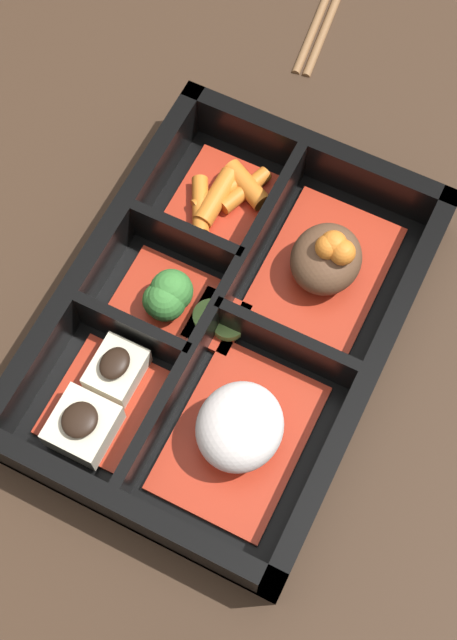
# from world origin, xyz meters

# --- Properties ---
(ground_plane) EXTENTS (3.00, 3.00, 0.00)m
(ground_plane) POSITION_xyz_m (0.00, 0.00, 0.00)
(ground_plane) COLOR #382619
(bento_base) EXTENTS (0.31, 0.22, 0.01)m
(bento_base) POSITION_xyz_m (0.00, 0.00, 0.01)
(bento_base) COLOR black
(bento_base) RESTS_ON ground_plane
(bento_rim) EXTENTS (0.31, 0.22, 0.05)m
(bento_rim) POSITION_xyz_m (-0.00, -0.00, 0.02)
(bento_rim) COLOR black
(bento_rim) RESTS_ON ground_plane
(bowl_stew) EXTENTS (0.12, 0.08, 0.06)m
(bowl_stew) POSITION_xyz_m (-0.07, 0.04, 0.03)
(bowl_stew) COLOR #B22D19
(bowl_stew) RESTS_ON bento_base
(bowl_rice) EXTENTS (0.12, 0.08, 0.05)m
(bowl_rice) POSITION_xyz_m (0.07, 0.04, 0.03)
(bowl_rice) COLOR #B22D19
(bowl_rice) RESTS_ON bento_base
(bowl_carrots) EXTENTS (0.08, 0.07, 0.02)m
(bowl_carrots) POSITION_xyz_m (-0.09, -0.05, 0.02)
(bowl_carrots) COLOR #B22D19
(bowl_carrots) RESTS_ON bento_base
(bowl_greens) EXTENTS (0.06, 0.07, 0.04)m
(bowl_greens) POSITION_xyz_m (0.00, -0.05, 0.03)
(bowl_greens) COLOR #B22D19
(bowl_greens) RESTS_ON bento_base
(bowl_tofu) EXTENTS (0.09, 0.07, 0.03)m
(bowl_tofu) POSITION_xyz_m (0.09, -0.05, 0.02)
(bowl_tofu) COLOR #B22D19
(bowl_tofu) RESTS_ON bento_base
(bowl_pickles) EXTENTS (0.04, 0.04, 0.01)m
(bowl_pickles) POSITION_xyz_m (-0.00, -0.01, 0.02)
(bowl_pickles) COLOR #B22D19
(bowl_pickles) RESTS_ON bento_base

